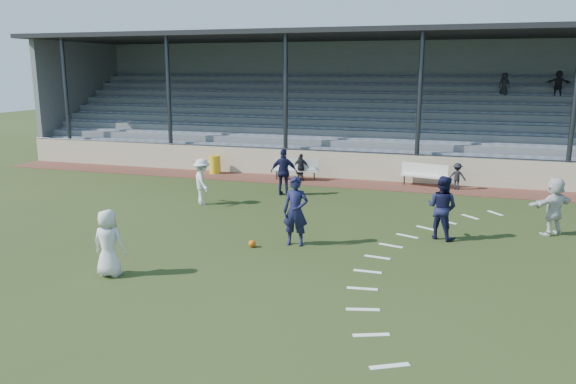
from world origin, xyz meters
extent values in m
plane|color=#293716|center=(0.00, 0.00, 0.00)|extent=(90.00, 90.00, 0.00)
cube|color=#572D22|center=(0.00, 10.50, 0.01)|extent=(34.00, 2.00, 0.02)
cube|color=beige|center=(0.00, 11.55, 0.60)|extent=(34.00, 0.18, 1.20)
cube|color=silver|center=(-2.17, 10.48, 0.45)|extent=(2.04, 0.66, 0.06)
cube|color=silver|center=(-2.17, 10.70, 0.70)|extent=(1.99, 0.32, 0.54)
cylinder|color=#303238|center=(-3.01, 10.37, 0.22)|extent=(0.06, 0.06, 0.40)
cylinder|color=#303238|center=(-1.33, 10.59, 0.22)|extent=(0.06, 0.06, 0.40)
cube|color=silver|center=(3.41, 10.78, 0.45)|extent=(2.04, 0.80, 0.06)
cube|color=silver|center=(3.41, 11.00, 0.70)|extent=(1.97, 0.47, 0.54)
cylinder|color=#303238|center=(2.58, 10.96, 0.22)|extent=(0.06, 0.06, 0.40)
cylinder|color=#303238|center=(4.24, 10.61, 0.22)|extent=(0.06, 0.06, 0.40)
cylinder|color=yellow|center=(-6.28, 10.91, 0.45)|extent=(0.53, 0.53, 0.85)
sphere|color=#D6590C|center=(-0.57, 0.95, 0.10)|extent=(0.21, 0.21, 0.21)
imported|color=silver|center=(-3.06, -2.13, 0.82)|extent=(0.83, 0.57, 1.64)
imported|color=#141538|center=(0.53, 1.53, 0.99)|extent=(0.75, 0.52, 1.97)
imported|color=#141538|center=(4.43, 3.40, 0.94)|extent=(1.13, 1.02, 1.88)
imported|color=silver|center=(-4.15, 5.19, 0.85)|extent=(1.18, 1.24, 1.69)
imported|color=#141538|center=(-1.75, 7.55, 0.92)|extent=(1.11, 0.55, 1.83)
imported|color=silver|center=(7.62, 4.84, 0.88)|extent=(1.58, 1.46, 1.76)
imported|color=black|center=(-2.02, 10.67, 0.53)|extent=(0.44, 0.37, 1.02)
imported|color=black|center=(-1.88, 10.40, 0.62)|extent=(0.71, 0.30, 1.20)
imported|color=black|center=(4.74, 10.61, 0.57)|extent=(0.72, 0.42, 1.10)
cube|color=slate|center=(0.00, 12.10, 0.60)|extent=(34.00, 0.80, 1.20)
cube|color=slate|center=(0.00, 12.20, 1.25)|extent=(33.00, 0.28, 0.10)
cube|color=slate|center=(0.00, 12.90, 0.80)|extent=(34.00, 0.80, 1.60)
cube|color=slate|center=(0.00, 13.00, 1.65)|extent=(33.00, 0.28, 0.10)
cube|color=slate|center=(0.00, 13.70, 1.00)|extent=(34.00, 0.80, 2.00)
cube|color=slate|center=(0.00, 13.80, 2.05)|extent=(33.00, 0.28, 0.10)
cube|color=slate|center=(0.00, 14.50, 1.20)|extent=(34.00, 0.80, 2.40)
cube|color=slate|center=(0.00, 14.60, 2.45)|extent=(33.00, 0.28, 0.10)
cube|color=slate|center=(0.00, 15.30, 1.40)|extent=(34.00, 0.80, 2.80)
cube|color=slate|center=(0.00, 15.40, 2.85)|extent=(33.00, 0.28, 0.10)
cube|color=slate|center=(0.00, 16.10, 1.60)|extent=(34.00, 0.80, 3.20)
cube|color=slate|center=(0.00, 16.20, 3.25)|extent=(33.00, 0.28, 0.10)
cube|color=slate|center=(0.00, 16.90, 1.80)|extent=(34.00, 0.80, 3.60)
cube|color=slate|center=(0.00, 17.00, 3.65)|extent=(33.00, 0.28, 0.10)
cube|color=slate|center=(0.00, 17.70, 2.00)|extent=(34.00, 0.80, 4.00)
cube|color=slate|center=(0.00, 17.80, 4.05)|extent=(33.00, 0.28, 0.10)
cube|color=slate|center=(0.00, 18.50, 2.20)|extent=(34.00, 0.80, 4.40)
cube|color=slate|center=(0.00, 18.60, 4.45)|extent=(33.00, 0.28, 0.10)
cube|color=slate|center=(0.00, 19.10, 3.20)|extent=(34.00, 0.40, 6.40)
cube|color=slate|center=(-16.85, 15.50, 3.20)|extent=(0.30, 7.80, 6.40)
cube|color=black|center=(0.00, 15.20, 6.50)|extent=(34.60, 9.00, 0.22)
cylinder|color=#303238|center=(-15.00, 11.65, 3.25)|extent=(0.20, 0.20, 6.50)
cylinder|color=#303238|center=(-9.00, 11.65, 3.25)|extent=(0.20, 0.20, 6.50)
cylinder|color=#303238|center=(-3.00, 11.65, 3.25)|extent=(0.20, 0.20, 6.50)
cylinder|color=#303238|center=(3.00, 11.65, 3.25)|extent=(0.20, 0.20, 6.50)
cylinder|color=#303238|center=(9.00, 11.65, 3.25)|extent=(0.20, 0.20, 6.50)
cylinder|color=#303238|center=(0.00, 11.55, 1.25)|extent=(34.00, 0.05, 0.05)
imported|color=black|center=(6.64, 16.94, 4.15)|extent=(0.64, 0.54, 1.10)
imported|color=black|center=(9.08, 16.94, 4.21)|extent=(1.15, 0.44, 1.21)
cube|color=white|center=(6.12, 7.01, 0.01)|extent=(0.54, 0.61, 0.01)
cube|color=white|center=(5.29, 6.22, 0.01)|extent=(0.59, 0.56, 0.01)
cube|color=white|center=(4.57, 5.34, 0.01)|extent=(0.64, 0.51, 0.01)
cube|color=white|center=(3.96, 4.38, 0.01)|extent=(0.67, 0.44, 0.01)
cube|color=white|center=(3.48, 3.34, 0.01)|extent=(0.70, 0.37, 0.01)
cube|color=white|center=(3.13, 2.26, 0.01)|extent=(0.71, 0.29, 0.01)
cube|color=white|center=(2.92, 1.14, 0.01)|extent=(0.71, 0.21, 0.01)
cube|color=white|center=(2.85, 0.00, 0.01)|extent=(0.70, 0.12, 0.01)
cube|color=white|center=(2.92, -1.14, 0.01)|extent=(0.71, 0.21, 0.01)
cube|color=white|center=(3.13, -2.26, 0.01)|extent=(0.71, 0.29, 0.01)
cube|color=white|center=(3.48, -3.34, 0.01)|extent=(0.70, 0.37, 0.01)
cube|color=white|center=(3.96, -4.38, 0.01)|extent=(0.67, 0.44, 0.01)
camera|label=1|loc=(4.91, -13.09, 4.92)|focal=35.00mm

